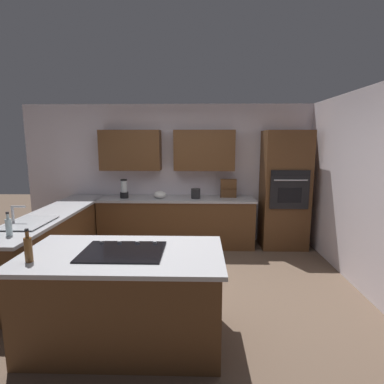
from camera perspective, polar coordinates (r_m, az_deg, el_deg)
name	(u,v)px	position (r m, az deg, el deg)	size (l,w,h in m)	color
ground_plane	(175,289)	(4.18, -3.25, -17.85)	(14.00, 14.00, 0.00)	brown
wall_back	(179,168)	(5.78, -2.44, 4.55)	(6.00, 0.44, 2.60)	silver
wall_left	(361,189)	(4.57, 29.20, 0.49)	(0.10, 4.00, 2.60)	silver
lower_cabinets_back	(177,223)	(5.64, -2.89, -5.81)	(2.80, 0.60, 0.86)	brown
countertop_back	(177,199)	(5.53, -2.93, -1.31)	(2.84, 0.64, 0.04)	#B2B2B7
lower_cabinets_side	(55,243)	(4.99, -24.34, -8.75)	(0.60, 2.90, 0.86)	brown
countertop_side	(53,214)	(4.87, -24.71, -3.71)	(0.64, 2.94, 0.04)	#B2B2B7
island_base	(125,299)	(3.15, -12.57, -19.03)	(1.80, 0.93, 0.86)	brown
island_top	(123,254)	(2.96, -12.89, -11.37)	(1.88, 1.01, 0.04)	#B2B2B7
wall_oven	(284,190)	(5.69, 17.02, 0.37)	(0.80, 0.66, 2.11)	brown
sink_unit	(29,222)	(4.33, -28.42, -5.05)	(0.46, 0.70, 0.23)	#515456
cooktop	(123,251)	(2.96, -12.88, -10.83)	(0.76, 0.56, 0.03)	black
blender	(124,190)	(5.62, -12.67, 0.37)	(0.15, 0.15, 0.34)	black
mixing_bowl	(160,195)	(5.51, -6.07, -0.52)	(0.23, 0.23, 0.13)	white
spice_rack	(228,188)	(5.59, 6.88, 0.70)	(0.29, 0.11, 0.34)	brown
kettle	(196,194)	(5.46, 0.70, -0.29)	(0.17, 0.17, 0.18)	#262628
dish_soap_bottle	(9,226)	(3.89, -31.26, -5.56)	(0.07, 0.07, 0.27)	silver
oil_bottle	(28,249)	(2.98, -28.46, -9.37)	(0.07, 0.07, 0.29)	brown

